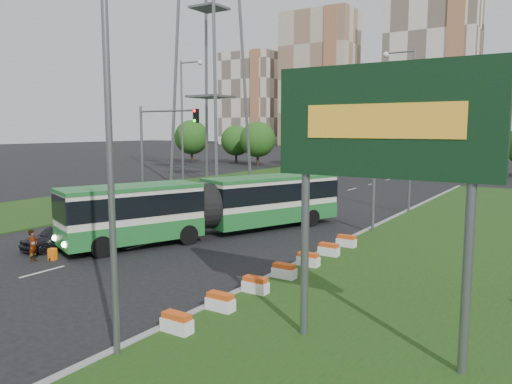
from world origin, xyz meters
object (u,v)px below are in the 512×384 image
Objects in this scene: articulated_bus at (211,205)px; pedestrian at (33,246)px; car_left_far at (223,198)px; billboard at (383,134)px; traffic_mast_left at (157,141)px; car_left_near at (57,236)px; shopping_trolley at (52,254)px; traffic_mast_median at (349,144)px.

articulated_bus is 10.03m from pedestrian.
billboard is at bearing -50.68° from car_left_far.
traffic_mast_left reaches higher than car_left_near.
traffic_mast_median is at bearing 43.41° from shopping_trolley.
traffic_mast_median is 1.00× the size of traffic_mast_left.
articulated_bus is at bearing -63.13° from car_left_far.
billboard is at bearing -64.97° from traffic_mast_median.
articulated_bus is at bearing 57.66° from shopping_trolley.
car_left_near is at bearing 170.44° from billboard.
shopping_trolley is (0.57, 0.62, -0.48)m from pedestrian.
billboard is 28.40m from car_left_far.
car_left_far is (-19.82, 19.58, -5.47)m from billboard.
traffic_mast_median is 5.23× the size of pedestrian.
car_left_near is at bearing -70.75° from traffic_mast_left.
car_left_far is 18.39m from shopping_trolley.
traffic_mast_left is at bearing -127.51° from car_left_far.
traffic_mast_median is at bearing -57.20° from pedestrian.
car_left_far is at bearing 58.52° from traffic_mast_left.
traffic_mast_median is at bearing 53.17° from car_left_near.
billboard is at bearing -117.38° from pedestrian.
articulated_bus is at bearing -137.59° from traffic_mast_median.
traffic_mast_median is at bearing 64.16° from articulated_bus.
billboard reaches higher than pedestrian.
pedestrian reaches higher than car_left_far.
articulated_bus reaches higher than shopping_trolley.
pedestrian is (-17.19, 0.87, -5.40)m from billboard.
shopping_trolley is at bearing -37.62° from car_left_near.
articulated_bus is at bearing -44.49° from pedestrian.
shopping_trolley is at bearing -85.98° from car_left_far.
pedestrian is (-9.72, -15.14, -4.58)m from traffic_mast_median.
billboard is 17.69m from shopping_trolley.
traffic_mast_left is at bearing -176.23° from traffic_mast_median.
traffic_mast_median and traffic_mast_left have the same top height.
articulated_bus is 9.33m from shopping_trolley.
car_left_far is at bearing 135.35° from billboard.
billboard is 18.04m from pedestrian.
billboard is 5.23× the size of pedestrian.
traffic_mast_median is 2.10× the size of car_left_near.
traffic_mast_left reaches higher than pedestrian.
car_left_far is (2.81, 4.58, -4.66)m from traffic_mast_left.
articulated_bus reaches higher than car_left_far.
articulated_bus is at bearing 143.38° from billboard.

